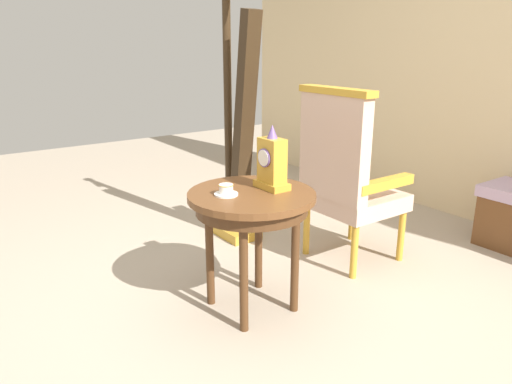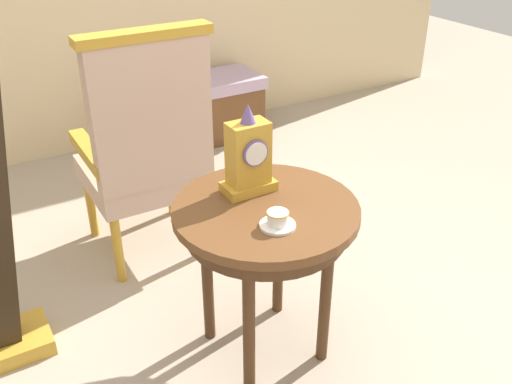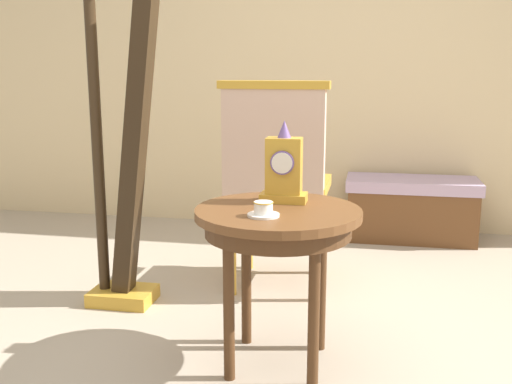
# 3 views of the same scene
# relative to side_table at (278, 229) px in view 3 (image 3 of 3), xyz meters

# --- Properties ---
(ground_plane) EXTENTS (10.00, 10.00, 0.00)m
(ground_plane) POSITION_rel_side_table_xyz_m (0.05, 0.04, -0.58)
(ground_plane) COLOR tan
(wall_back) EXTENTS (6.00, 0.10, 2.80)m
(wall_back) POSITION_rel_side_table_xyz_m (0.05, 2.29, 0.82)
(wall_back) COLOR beige
(wall_back) RESTS_ON ground
(side_table) EXTENTS (0.66, 0.66, 0.66)m
(side_table) POSITION_rel_side_table_xyz_m (0.00, 0.00, 0.00)
(side_table) COLOR brown
(side_table) RESTS_ON ground
(teacup_left) EXTENTS (0.12, 0.12, 0.06)m
(teacup_left) POSITION_rel_side_table_xyz_m (-0.04, -0.13, 0.11)
(teacup_left) COLOR white
(teacup_left) RESTS_ON side_table
(mantel_clock) EXTENTS (0.19, 0.11, 0.34)m
(mantel_clock) POSITION_rel_side_table_xyz_m (0.00, 0.13, 0.22)
(mantel_clock) COLOR gold
(mantel_clock) RESTS_ON side_table
(armchair) EXTENTS (0.56, 0.53, 1.14)m
(armchair) POSITION_rel_side_table_xyz_m (-0.14, 0.82, 0.02)
(armchair) COLOR #CCA893
(armchair) RESTS_ON ground
(harp) EXTENTS (0.40, 0.24, 1.81)m
(harp) POSITION_rel_side_table_xyz_m (-0.86, 0.50, 0.16)
(harp) COLOR gold
(harp) RESTS_ON ground
(window_bench) EXTENTS (0.91, 0.40, 0.44)m
(window_bench) POSITION_rel_side_table_xyz_m (0.65, 1.99, -0.35)
(window_bench) COLOR #B299B7
(window_bench) RESTS_ON ground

